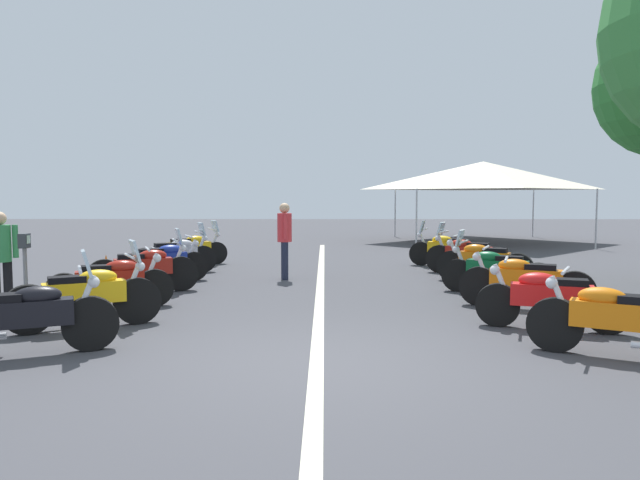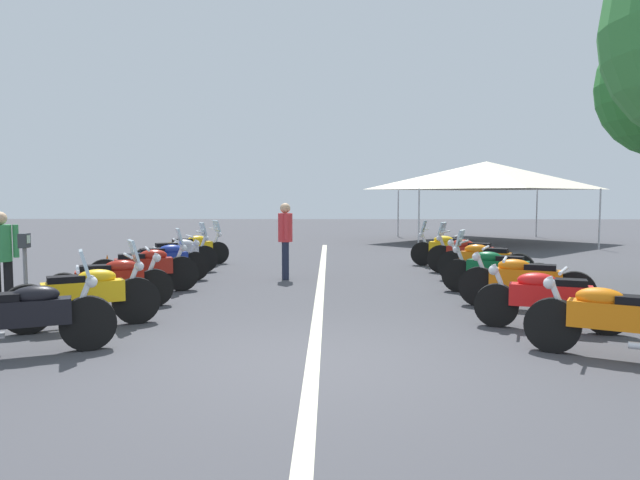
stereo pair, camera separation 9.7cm
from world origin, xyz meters
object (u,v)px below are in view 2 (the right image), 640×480
object	(u,v)px
motorcycle_left_row_1	(86,295)
bystander_0	(1,253)
parking_meter	(25,259)
bystander_1	(285,235)
motorcycle_left_row_2	(111,282)
motorcycle_left_row_3	(145,268)
motorcycle_left_row_5	(177,254)
motorcycle_right_row_5	(469,254)
motorcycle_left_row_0	(22,316)
motorcycle_right_row_1	(549,298)
event_tent	(486,175)
motorcycle_right_row_2	(524,281)
motorcycle_right_row_3	(496,270)
motorcycle_left_row_4	(164,261)
traffic_cone_1	(108,269)
motorcycle_right_row_0	(615,320)
motorcycle_left_row_6	(192,248)
motorcycle_right_row_4	(484,261)
motorcycle_right_row_6	(449,249)

from	to	relation	value
motorcycle_left_row_1	bystander_0	size ratio (longest dim) A/B	1.19
parking_meter	bystander_1	xyz separation A→B (m)	(4.18, -3.66, 0.10)
motorcycle_left_row_2	motorcycle_left_row_3	world-z (taller)	motorcycle_left_row_3
motorcycle_left_row_5	motorcycle_right_row_5	xyz separation A→B (m)	(-0.05, -6.91, 0.01)
motorcycle_left_row_0	motorcycle_left_row_2	xyz separation A→B (m)	(2.88, 0.03, -0.02)
motorcycle_left_row_1	parking_meter	xyz separation A→B (m)	(0.74, 1.23, 0.42)
motorcycle_left_row_0	bystander_1	xyz separation A→B (m)	(6.37, -2.58, 0.52)
motorcycle_left_row_5	motorcycle_right_row_1	size ratio (longest dim) A/B	0.95
motorcycle_left_row_5	event_tent	size ratio (longest dim) A/B	0.27
motorcycle_left_row_2	motorcycle_right_row_2	xyz separation A→B (m)	(0.08, -6.78, 0.01)
bystander_0	bystander_1	bearing A→B (deg)	111.24
event_tent	motorcycle_right_row_3	bearing A→B (deg)	166.23
parking_meter	bystander_1	distance (m)	5.56
motorcycle_left_row_2	bystander_0	xyz separation A→B (m)	(-0.11, 1.74, 0.48)
motorcycle_left_row_4	traffic_cone_1	bearing A→B (deg)	158.45
motorcycle_left_row_4	bystander_1	distance (m)	2.68
motorcycle_left_row_5	motorcycle_right_row_0	distance (m)	10.02
motorcycle_left_row_6	event_tent	distance (m)	12.89
motorcycle_left_row_2	event_tent	world-z (taller)	event_tent
motorcycle_right_row_0	bystander_0	world-z (taller)	bystander_0
motorcycle_right_row_1	motorcycle_left_row_2	bearing A→B (deg)	7.01
motorcycle_right_row_1	motorcycle_left_row_4	bearing A→B (deg)	-14.58
motorcycle_left_row_4	motorcycle_left_row_6	world-z (taller)	motorcycle_left_row_6
motorcycle_left_row_1	motorcycle_right_row_4	world-z (taller)	motorcycle_left_row_1
motorcycle_right_row_2	motorcycle_right_row_3	world-z (taller)	motorcycle_right_row_3
motorcycle_left_row_3	motorcycle_right_row_0	bearing A→B (deg)	-55.53
traffic_cone_1	event_tent	xyz separation A→B (m)	(11.11, -10.95, 2.36)
motorcycle_left_row_3	motorcycle_right_row_4	size ratio (longest dim) A/B	1.04
motorcycle_left_row_3	motorcycle_right_row_2	world-z (taller)	motorcycle_left_row_3
motorcycle_right_row_1	motorcycle_right_row_5	world-z (taller)	motorcycle_right_row_5
motorcycle_left_row_3	motorcycle_left_row_5	xyz separation A→B (m)	(2.78, 0.11, -0.01)
motorcycle_left_row_0	motorcycle_left_row_3	distance (m)	4.49
parking_meter	traffic_cone_1	size ratio (longest dim) A/B	2.10
motorcycle_left_row_5	bystander_1	size ratio (longest dim) A/B	1.10
motorcycle_left_row_6	parking_meter	world-z (taller)	parking_meter
motorcycle_left_row_6	motorcycle_right_row_6	xyz separation A→B (m)	(-0.09, -6.81, 0.01)
motorcycle_left_row_2	motorcycle_left_row_3	xyz separation A→B (m)	(1.61, -0.06, 0.02)
motorcycle_left_row_5	motorcycle_right_row_3	xyz separation A→B (m)	(-2.85, -6.77, -0.00)
motorcycle_right_row_3	bystander_1	distance (m)	4.59
motorcycle_left_row_3	motorcycle_right_row_4	world-z (taller)	motorcycle_left_row_3
motorcycle_left_row_2	motorcycle_right_row_1	bearing A→B (deg)	-34.38
motorcycle_right_row_0	bystander_1	world-z (taller)	bystander_1
motorcycle_right_row_1	motorcycle_right_row_4	bearing A→B (deg)	-74.10
motorcycle_right_row_0	motorcycle_right_row_4	xyz separation A→B (m)	(5.93, -0.06, 0.00)
motorcycle_left_row_2	motorcycle_left_row_6	world-z (taller)	motorcycle_left_row_6
parking_meter	motorcycle_right_row_2	bearing A→B (deg)	2.54
motorcycle_right_row_4	bystander_1	distance (m)	4.34
motorcycle_left_row_1	motorcycle_left_row_6	world-z (taller)	motorcycle_left_row_1
motorcycle_left_row_2	motorcycle_right_row_4	bearing A→B (deg)	1.72
motorcycle_left_row_3	parking_meter	world-z (taller)	parking_meter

